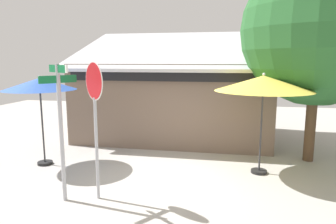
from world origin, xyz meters
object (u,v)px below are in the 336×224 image
Objects in this scene: patio_umbrella_royal_blue_left at (40,85)px; shade_tree at (326,32)px; patio_umbrella_mustard_center at (263,84)px; street_sign_post at (61,120)px; stop_sign at (95,104)px.

shade_tree is (8.13, 1.79, 1.51)m from patio_umbrella_royal_blue_left.
patio_umbrella_royal_blue_left is 0.96× the size of patio_umbrella_mustard_center.
patio_umbrella_mustard_center is at bearing 30.03° from street_sign_post.
patio_umbrella_mustard_center is at bearing -143.90° from shade_tree.
street_sign_post is at bearing -148.13° from shade_tree.
shade_tree is at bearing 33.35° from stop_sign.
patio_umbrella_mustard_center is (3.76, 2.35, 0.31)m from stop_sign.
patio_umbrella_mustard_center is (6.31, 0.46, 0.08)m from patio_umbrella_royal_blue_left.
stop_sign is 0.50× the size of shade_tree.
street_sign_post is 0.49× the size of shade_tree.
shade_tree is at bearing 36.10° from patio_umbrella_mustard_center.
stop_sign is at bearing 18.34° from street_sign_post.
shade_tree reaches higher than patio_umbrella_mustard_center.
stop_sign is 1.11× the size of patio_umbrella_mustard_center.
stop_sign reaches higher than patio_umbrella_mustard_center.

